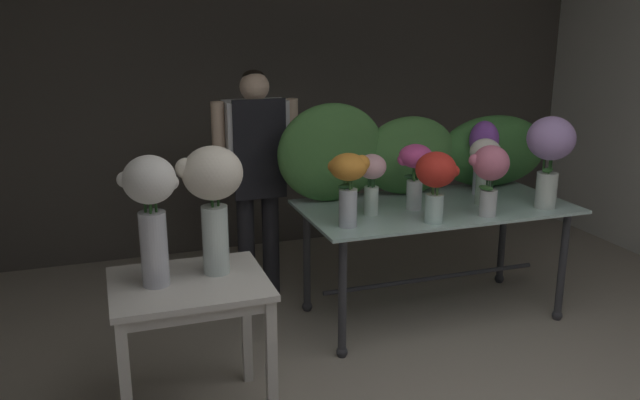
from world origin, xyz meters
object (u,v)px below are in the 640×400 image
vase_rosy_ranunculus (490,171)px  vase_lilac_roses (550,149)px  florist (257,161)px  side_table_white (190,300)px  vase_violet_carnations (484,151)px  vase_scarlet_hydrangea (436,178)px  display_table_glass (435,223)px  vase_sunset_lilies (349,180)px  vase_cream_lisianthus_tall (212,192)px  vase_ivory_snapdragons (484,162)px  vase_blush_anemones (372,177)px  vase_fuchsia_dahlias (415,168)px  vase_white_roses_tall (151,208)px

vase_rosy_ranunculus → vase_lilac_roses: bearing=4.9°
florist → side_table_white: bearing=-116.2°
florist → vase_violet_carnations: size_ratio=3.20×
side_table_white → vase_scarlet_hydrangea: vase_scarlet_hydrangea is taller
display_table_glass → florist: (-1.03, 0.68, 0.35)m
vase_sunset_lilies → vase_cream_lisianthus_tall: vase_cream_lisianthus_tall is taller
vase_ivory_snapdragons → vase_rosy_ranunculus: bearing=-116.0°
display_table_glass → florist: florist is taller
display_table_glass → vase_blush_anemones: 0.60m
vase_violet_carnations → vase_ivory_snapdragons: bearing=-121.0°
vase_ivory_snapdragons → vase_sunset_lilies: 1.02m
vase_lilac_roses → vase_cream_lisianthus_tall: 2.22m
vase_blush_anemones → vase_fuchsia_dahlias: size_ratio=0.91×
vase_ivory_snapdragons → vase_sunset_lilies: (-1.00, -0.16, 0.00)m
vase_rosy_ranunculus → side_table_white: bearing=-168.9°
vase_sunset_lilies → vase_violet_carnations: 1.20m
side_table_white → vase_scarlet_hydrangea: bearing=13.3°
side_table_white → florist: florist is taller
side_table_white → vase_lilac_roses: 2.43m
vase_rosy_ranunculus → vase_blush_anemones: 0.71m
vase_rosy_ranunculus → vase_cream_lisianthus_tall: (-1.74, -0.31, 0.10)m
vase_fuchsia_dahlias → vase_cream_lisianthus_tall: vase_cream_lisianthus_tall is taller
vase_ivory_snapdragons → vase_cream_lisianthus_tall: (-1.85, -0.55, 0.10)m
vase_ivory_snapdragons → vase_blush_anemones: (-0.78, 0.02, -0.04)m
vase_cream_lisianthus_tall → vase_fuchsia_dahlias: bearing=23.3°
side_table_white → vase_fuchsia_dahlias: size_ratio=1.79×
vase_white_roses_tall → vase_fuchsia_dahlias: bearing=21.4°
vase_sunset_lilies → vase_rosy_ranunculus: bearing=-5.4°
florist → vase_blush_anemones: 0.91m
vase_blush_anemones → vase_cream_lisianthus_tall: (-1.07, -0.57, 0.14)m
vase_ivory_snapdragons → vase_scarlet_hydrangea: (-0.49, -0.26, -0.00)m
vase_rosy_ranunculus → florist: bearing=140.6°
florist → vase_cream_lisianthus_tall: florist is taller
vase_ivory_snapdragons → vase_violet_carnations: size_ratio=0.86×
vase_ivory_snapdragons → vase_sunset_lilies: size_ratio=1.00×
vase_rosy_ranunculus → vase_scarlet_hydrangea: 0.37m
side_table_white → vase_scarlet_hydrangea: size_ratio=1.75×
florist → vase_scarlet_hydrangea: size_ratio=3.79×
vase_white_roses_tall → vase_sunset_lilies: bearing=21.6°
vase_fuchsia_dahlias → vase_violet_carnations: vase_violet_carnations is taller
vase_violet_carnations → vase_scarlet_hydrangea: (-0.63, -0.48, -0.03)m
vase_violet_carnations → vase_white_roses_tall: vase_white_roses_tall is taller
vase_ivory_snapdragons → vase_sunset_lilies: vase_sunset_lilies is taller
vase_fuchsia_dahlias → vase_violet_carnations: size_ratio=0.82×
side_table_white → vase_fuchsia_dahlias: (1.52, 0.66, 0.40)m
display_table_glass → vase_white_roses_tall: size_ratio=2.82×
vase_blush_anemones → vase_sunset_lilies: bearing=-141.5°
vase_cream_lisianthus_tall → vase_scarlet_hydrangea: bearing=12.2°
display_table_glass → vase_ivory_snapdragons: 0.51m
display_table_glass → vase_lilac_roses: vase_lilac_roses is taller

